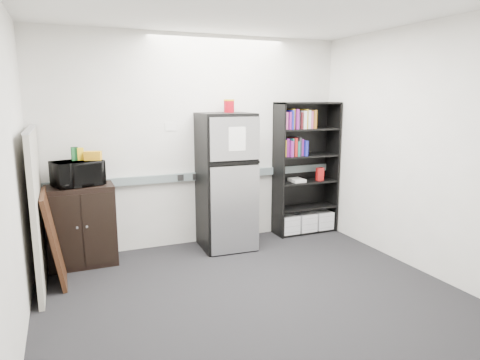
{
  "coord_description": "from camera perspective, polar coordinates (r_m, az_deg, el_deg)",
  "views": [
    {
      "loc": [
        -1.62,
        -3.57,
        1.91
      ],
      "look_at": [
        0.25,
        0.9,
        0.98
      ],
      "focal_mm": 32.0,
      "sensor_mm": 36.0,
      "label": 1
    }
  ],
  "objects": [
    {
      "name": "refrigerator",
      "position": [
        5.43,
        -1.92,
        -0.19
      ],
      "size": [
        0.68,
        0.7,
        1.73
      ],
      "rotation": [
        0.0,
        0.0,
        -0.04
      ],
      "color": "black",
      "rests_on": "floor"
    },
    {
      "name": "electrical_raceway",
      "position": [
        5.62,
        -5.53,
        0.53
      ],
      "size": [
        3.92,
        0.05,
        0.1
      ],
      "primitive_type": "cube",
      "color": "slate",
      "rests_on": "wall_back"
    },
    {
      "name": "cubicle_partition",
      "position": [
        4.78,
        -25.41,
        -3.42
      ],
      "size": [
        0.06,
        1.3,
        1.62
      ],
      "color": "#A5A093",
      "rests_on": "floor"
    },
    {
      "name": "microwave",
      "position": [
        5.12,
        -20.85,
        0.84
      ],
      "size": [
        0.6,
        0.5,
        0.28
      ],
      "primitive_type": "imported",
      "rotation": [
        0.0,
        0.0,
        0.34
      ],
      "color": "black",
      "rests_on": "cabinet"
    },
    {
      "name": "snack_box_b",
      "position": [
        5.13,
        -21.18,
        3.28
      ],
      "size": [
        0.07,
        0.05,
        0.15
      ],
      "primitive_type": "cube",
      "rotation": [
        0.0,
        0.0,
        -0.06
      ],
      "color": "#0C3815",
      "rests_on": "microwave"
    },
    {
      "name": "snack_bag",
      "position": [
        5.09,
        -19.02,
        3.08
      ],
      "size": [
        0.2,
        0.15,
        0.1
      ],
      "primitive_type": "cube",
      "rotation": [
        0.0,
        0.0,
        -0.29
      ],
      "color": "orange",
      "rests_on": "microwave"
    },
    {
      "name": "wall_left",
      "position": [
        3.63,
        -28.38,
        0.74
      ],
      "size": [
        0.02,
        3.5,
        2.7
      ],
      "primitive_type": "cube",
      "color": "silver",
      "rests_on": "floor"
    },
    {
      "name": "snack_box_c",
      "position": [
        5.13,
        -20.53,
        3.27
      ],
      "size": [
        0.08,
        0.06,
        0.14
      ],
      "primitive_type": "cube",
      "rotation": [
        0.0,
        0.0,
        0.2
      ],
      "color": "yellow",
      "rests_on": "microwave"
    },
    {
      "name": "bookshelf",
      "position": [
        6.1,
        8.76,
        1.4
      ],
      "size": [
        0.9,
        0.34,
        1.85
      ],
      "color": "black",
      "rests_on": "floor"
    },
    {
      "name": "cabinet",
      "position": [
        5.27,
        -20.4,
        -5.66
      ],
      "size": [
        0.75,
        0.5,
        0.93
      ],
      "color": "black",
      "rests_on": "floor"
    },
    {
      "name": "coffee_can",
      "position": [
        5.49,
        -1.47,
        9.96
      ],
      "size": [
        0.14,
        0.14,
        0.18
      ],
      "color": "#9E0714",
      "rests_on": "refrigerator"
    },
    {
      "name": "snack_box_a",
      "position": [
        5.13,
        -21.18,
        3.28
      ],
      "size": [
        0.08,
        0.06,
        0.15
      ],
      "primitive_type": "cube",
      "rotation": [
        0.0,
        0.0,
        0.13
      ],
      "color": "#1B602B",
      "rests_on": "microwave"
    },
    {
      "name": "floor",
      "position": [
        4.36,
        1.64,
        -15.07
      ],
      "size": [
        4.0,
        4.0,
        0.0
      ],
      "primitive_type": "plane",
      "color": "black",
      "rests_on": "ground"
    },
    {
      "name": "framed_poster",
      "position": [
        4.9,
        -23.53,
        -6.98
      ],
      "size": [
        0.19,
        0.75,
        0.96
      ],
      "rotation": [
        0.0,
        -0.15,
        0.0
      ],
      "color": "black",
      "rests_on": "floor"
    },
    {
      "name": "wall_back",
      "position": [
        5.59,
        -5.71,
        5.12
      ],
      "size": [
        4.0,
        0.02,
        2.7
      ],
      "primitive_type": "cube",
      "color": "silver",
      "rests_on": "floor"
    },
    {
      "name": "ceiling",
      "position": [
        4.0,
        1.86,
        22.33
      ],
      "size": [
        4.0,
        3.5,
        0.02
      ],
      "primitive_type": "cube",
      "color": "white",
      "rests_on": "wall_back"
    },
    {
      "name": "wall_right",
      "position": [
        5.11,
        22.68,
        3.8
      ],
      "size": [
        0.02,
        3.5,
        2.7
      ],
      "primitive_type": "cube",
      "color": "silver",
      "rests_on": "floor"
    },
    {
      "name": "wall_note",
      "position": [
        5.47,
        -9.26,
        7.02
      ],
      "size": [
        0.14,
        0.0,
        0.1
      ],
      "primitive_type": "cube",
      "color": "white",
      "rests_on": "wall_back"
    }
  ]
}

